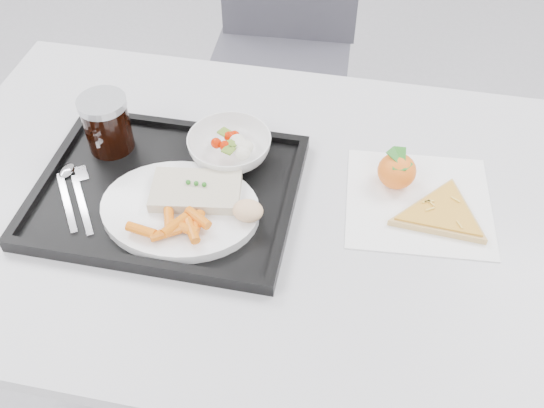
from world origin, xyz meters
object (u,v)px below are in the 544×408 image
Objects in this scene: chair at (282,36)px; pizza_slice at (442,214)px; dinner_plate at (180,209)px; salad_bowl at (230,148)px; table at (252,225)px; tray at (168,192)px; tangerine at (397,171)px; cola_glass at (107,123)px.

chair reaches higher than pizza_slice.
salad_bowl is (0.05, 0.15, 0.01)m from dinner_plate.
salad_bowl is at bearing 124.17° from table.
tray is 1.67× the size of dinner_plate.
chair reaches higher than tangerine.
tray is 0.14m from salad_bowl.
table is 13.54× the size of tangerine.
chair is 0.98m from pizza_slice.
tangerine reaches higher than dinner_plate.
chair reaches higher than cola_glass.
salad_bowl is 0.39m from pizza_slice.
cola_glass is 1.22× the size of tangerine.
chair is (-0.11, 0.87, -0.15)m from table.
table is at bearing -14.29° from cola_glass.
dinner_plate is at bearing -107.90° from salad_bowl.
salad_bowl is (0.05, -0.79, 0.25)m from chair.
tangerine is (0.53, 0.02, -0.04)m from cola_glass.
tray is 1.77× the size of pizza_slice.
salad_bowl reaches higher than tray.
tray is 0.06m from dinner_plate.
tray is 5.08× the size of tangerine.
cola_glass is at bearing 165.71° from table.
tangerine is (0.35, -0.78, 0.25)m from chair.
chair is at bearing 96.88° from table.
table is 7.89× the size of salad_bowl.
table is at bearing -175.98° from pizza_slice.
tangerine is (0.24, 0.09, 0.10)m from table.
dinner_plate is 0.44m from pizza_slice.
tray is 4.17× the size of cola_glass.
dinner_plate is 1.78× the size of salad_bowl.
tray is (-0.15, -0.02, 0.08)m from table.
tray is at bearing 129.37° from dinner_plate.
tray is 0.41m from tangerine.
tangerine is at bearing 19.63° from table.
dinner_plate is at bearing -148.34° from table.
tray is 0.17m from cola_glass.
pizza_slice is (0.39, -0.06, -0.03)m from salad_bowl.
chair is 2.07× the size of tray.
dinner_plate is at bearing -168.46° from pizza_slice.
salad_bowl is at bearing 72.10° from dinner_plate.
table is at bearing -83.12° from chair.
dinner_plate is 0.38m from tangerine.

